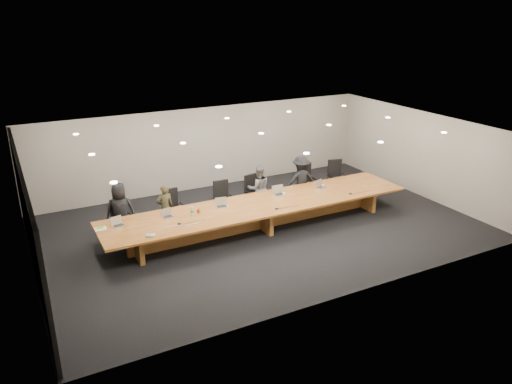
% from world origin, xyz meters
% --- Properties ---
extents(ground, '(12.00, 12.00, 0.00)m').
position_xyz_m(ground, '(0.00, 0.00, 0.00)').
color(ground, black).
rests_on(ground, ground).
extents(back_wall, '(12.00, 0.02, 2.80)m').
position_xyz_m(back_wall, '(0.00, 4.00, 1.40)').
color(back_wall, beige).
rests_on(back_wall, ground).
extents(left_wall_panel, '(0.08, 7.84, 2.74)m').
position_xyz_m(left_wall_panel, '(-5.94, 0.00, 1.37)').
color(left_wall_panel, black).
rests_on(left_wall_panel, ground).
extents(conference_table, '(9.00, 1.80, 0.75)m').
position_xyz_m(conference_table, '(0.00, 0.00, 0.52)').
color(conference_table, brown).
rests_on(conference_table, ground).
extents(chair_far_left, '(0.65, 0.65, 1.07)m').
position_xyz_m(chair_far_left, '(-3.61, 1.26, 0.54)').
color(chair_far_left, black).
rests_on(chair_far_left, ground).
extents(chair_left, '(0.60, 0.60, 1.08)m').
position_xyz_m(chair_left, '(-2.10, 1.34, 0.54)').
color(chair_left, black).
rests_on(chair_left, ground).
extents(chair_mid_left, '(0.58, 0.58, 1.14)m').
position_xyz_m(chair_mid_left, '(-0.60, 1.19, 0.57)').
color(chair_mid_left, black).
rests_on(chair_mid_left, ground).
extents(chair_mid_right, '(0.68, 0.68, 1.15)m').
position_xyz_m(chair_mid_right, '(0.48, 1.25, 0.57)').
color(chair_mid_right, black).
rests_on(chair_mid_right, ground).
extents(chair_right, '(0.63, 0.63, 1.21)m').
position_xyz_m(chair_right, '(2.41, 1.28, 0.60)').
color(chair_right, black).
rests_on(chair_right, ground).
extents(chair_far_right, '(0.70, 0.70, 1.17)m').
position_xyz_m(chair_far_right, '(3.60, 1.30, 0.59)').
color(chair_far_right, black).
rests_on(chair_far_right, ground).
extents(person_a, '(0.86, 0.66, 1.57)m').
position_xyz_m(person_a, '(-3.64, 1.23, 0.78)').
color(person_a, black).
rests_on(person_a, ground).
extents(person_b, '(0.49, 0.33, 1.32)m').
position_xyz_m(person_b, '(-2.41, 1.21, 0.66)').
color(person_b, '#332E1B').
rests_on(person_b, ground).
extents(person_c, '(0.82, 0.71, 1.46)m').
position_xyz_m(person_c, '(0.56, 1.20, 0.73)').
color(person_c, '#5B5B5D').
rests_on(person_c, ground).
extents(person_d, '(1.08, 0.71, 1.57)m').
position_xyz_m(person_d, '(2.04, 1.13, 0.79)').
color(person_d, black).
rests_on(person_d, ground).
extents(laptop_a, '(0.35, 0.30, 0.24)m').
position_xyz_m(laptop_a, '(-3.90, 0.32, 0.87)').
color(laptop_a, '#BEB391').
rests_on(laptop_a, conference_table).
extents(laptop_b, '(0.33, 0.27, 0.23)m').
position_xyz_m(laptop_b, '(-2.62, 0.27, 0.86)').
color(laptop_b, tan).
rests_on(laptop_b, conference_table).
extents(laptop_c, '(0.36, 0.29, 0.25)m').
position_xyz_m(laptop_c, '(-1.07, 0.28, 0.88)').
color(laptop_c, '#C0B493').
rests_on(laptop_c, conference_table).
extents(laptop_d, '(0.37, 0.27, 0.28)m').
position_xyz_m(laptop_d, '(0.81, 0.35, 0.89)').
color(laptop_d, '#C2B894').
rests_on(laptop_d, conference_table).
extents(laptop_e, '(0.37, 0.32, 0.25)m').
position_xyz_m(laptop_e, '(2.26, 0.29, 0.87)').
color(laptop_e, tan).
rests_on(laptop_e, conference_table).
extents(water_bottle, '(0.09, 0.09, 0.25)m').
position_xyz_m(water_bottle, '(-2.03, 0.08, 0.88)').
color(water_bottle, '#B0C0BB').
rests_on(water_bottle, conference_table).
extents(amber_mug, '(0.11, 0.11, 0.11)m').
position_xyz_m(amber_mug, '(-1.80, 0.19, 0.80)').
color(amber_mug, brown).
rests_on(amber_mug, conference_table).
extents(paper_cup_near, '(0.10, 0.10, 0.09)m').
position_xyz_m(paper_cup_near, '(0.89, 0.25, 0.80)').
color(paper_cup_near, silver).
rests_on(paper_cup_near, conference_table).
extents(paper_cup_far, '(0.08, 0.08, 0.09)m').
position_xyz_m(paper_cup_far, '(2.32, 0.30, 0.79)').
color(paper_cup_far, white).
rests_on(paper_cup_far, conference_table).
extents(notepad, '(0.29, 0.24, 0.02)m').
position_xyz_m(notepad, '(-4.35, 0.33, 0.76)').
color(notepad, silver).
rests_on(notepad, conference_table).
extents(lime_gadget, '(0.16, 0.10, 0.02)m').
position_xyz_m(lime_gadget, '(-4.35, 0.35, 0.78)').
color(lime_gadget, '#63C033').
rests_on(lime_gadget, notepad).
extents(av_box, '(0.26, 0.23, 0.03)m').
position_xyz_m(av_box, '(-3.37, -0.62, 0.77)').
color(av_box, '#ABABAF').
rests_on(av_box, conference_table).
extents(mic_left, '(0.14, 0.14, 0.03)m').
position_xyz_m(mic_left, '(-2.51, -0.28, 0.77)').
color(mic_left, black).
rests_on(mic_left, conference_table).
extents(mic_center, '(0.12, 0.12, 0.03)m').
position_xyz_m(mic_center, '(0.19, -0.55, 0.76)').
color(mic_center, black).
rests_on(mic_center, conference_table).
extents(mic_right, '(0.13, 0.13, 0.03)m').
position_xyz_m(mic_right, '(2.72, -0.55, 0.76)').
color(mic_right, black).
rests_on(mic_right, conference_table).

